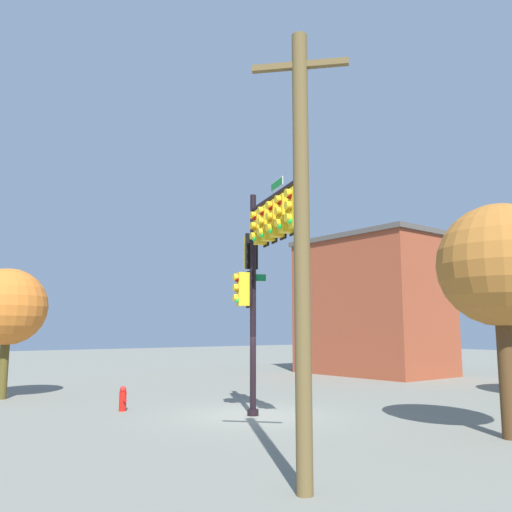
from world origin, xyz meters
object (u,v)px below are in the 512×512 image
Objects in this scene: signal_pole_assembly at (264,247)px; tree_far at (500,266)px; fire_hydrant at (123,399)px; tree_mid at (8,307)px; utility_pole at (302,244)px; brick_building at (371,305)px.

signal_pole_assembly is 1.20× the size of tree_far.
tree_mid is (-5.90, -2.48, 3.23)m from fire_hydrant.
signal_pole_assembly is 7.17m from fire_hydrant.
brick_building reaches higher than utility_pole.
brick_building reaches higher than tree_mid.
brick_building is at bearing 86.12° from tree_mid.
fire_hydrant is at bearing -152.36° from signal_pole_assembly.
signal_pole_assembly reaches higher than fire_hydrant.
tree_far is 19.55m from brick_building.
utility_pole is 0.90× the size of brick_building.
utility_pole is 11.28m from fire_hydrant.
tree_mid is 18.28m from tree_far.
fire_hydrant is 0.16× the size of tree_mid.
utility_pole is at bearing 3.56° from tree_mid.
utility_pole is at bearing -33.52° from signal_pole_assembly.
signal_pole_assembly is 0.80× the size of brick_building.
brick_building is at bearing 126.97° from utility_pole.
utility_pole is 9.88× the size of fire_hydrant.
tree_far is (16.30, 8.26, 0.73)m from tree_mid.
tree_mid is at bearing -176.44° from utility_pole.
utility_pole is 16.46m from tree_mid.
utility_pole is at bearing -89.02° from tree_far.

